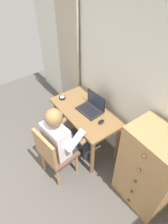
# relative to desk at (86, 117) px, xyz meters

# --- Properties ---
(wall_back) EXTENTS (4.80, 0.05, 2.50)m
(wall_back) POSITION_rel_desk_xyz_m (0.40, 0.36, 0.63)
(wall_back) COLOR silver
(wall_back) RESTS_ON ground_plane
(curtain_panel) EXTENTS (0.57, 0.03, 2.22)m
(curtain_panel) POSITION_rel_desk_xyz_m (-0.86, 0.29, 0.50)
(curtain_panel) COLOR #BCAD99
(curtain_panel) RESTS_ON ground_plane
(desk) EXTENTS (1.06, 0.57, 0.74)m
(desk) POSITION_rel_desk_xyz_m (0.00, 0.00, 0.00)
(desk) COLOR olive
(desk) RESTS_ON ground_plane
(dresser) EXTENTS (0.64, 0.46, 1.18)m
(dresser) POSITION_rel_desk_xyz_m (1.11, 0.08, -0.03)
(dresser) COLOR tan
(dresser) RESTS_ON ground_plane
(chair) EXTENTS (0.47, 0.45, 0.87)m
(chair) POSITION_rel_desk_xyz_m (0.19, -0.64, -0.13)
(chair) COLOR brown
(chair) RESTS_ON ground_plane
(person_seated) EXTENTS (0.58, 0.61, 1.19)m
(person_seated) POSITION_rel_desk_xyz_m (0.17, -0.46, 0.05)
(person_seated) COLOR #33384C
(person_seated) RESTS_ON ground_plane
(laptop) EXTENTS (0.36, 0.28, 0.24)m
(laptop) POSITION_rel_desk_xyz_m (0.03, 0.08, 0.18)
(laptop) COLOR #232326
(laptop) RESTS_ON desk
(computer_mouse) EXTENTS (0.09, 0.11, 0.03)m
(computer_mouse) POSITION_rel_desk_xyz_m (0.31, 0.03, 0.14)
(computer_mouse) COLOR black
(computer_mouse) RESTS_ON desk
(desk_clock) EXTENTS (0.09, 0.09, 0.03)m
(desk_clock) POSITION_rel_desk_xyz_m (-0.42, -0.13, 0.14)
(desk_clock) COLOR black
(desk_clock) RESTS_ON desk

